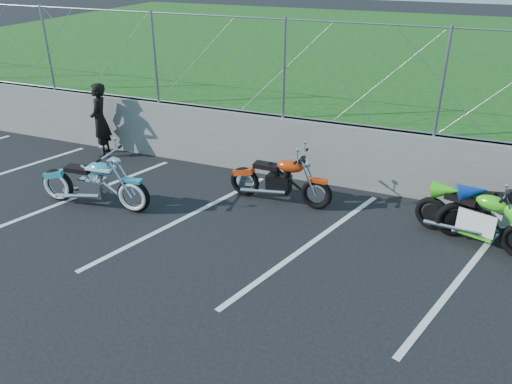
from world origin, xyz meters
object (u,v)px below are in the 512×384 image
at_px(sportbike_green, 478,219).
at_px(naked_orange, 281,181).
at_px(cruiser_turquoise, 95,185).
at_px(person_standing, 100,120).
at_px(sportbike_blue, 506,214).

bearing_deg(sportbike_green, naked_orange, -165.59).
bearing_deg(naked_orange, sportbike_green, -2.62).
bearing_deg(sportbike_green, cruiser_turquoise, -151.46).
bearing_deg(person_standing, cruiser_turquoise, 12.54).
xyz_separation_m(sportbike_green, sportbike_blue, (0.43, 0.30, 0.03)).
height_order(sportbike_green, person_standing, person_standing).
height_order(naked_orange, sportbike_blue, sportbike_blue).
bearing_deg(person_standing, sportbike_blue, 63.37).
bearing_deg(sportbike_blue, cruiser_turquoise, 179.39).
bearing_deg(naked_orange, cruiser_turquoise, -154.39).
relative_size(naked_orange, sportbike_green, 1.05).
relative_size(sportbike_blue, person_standing, 1.24).
relative_size(sportbike_green, person_standing, 1.15).
distance_m(sportbike_green, sportbike_blue, 0.53).
bearing_deg(cruiser_turquoise, person_standing, 119.66).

